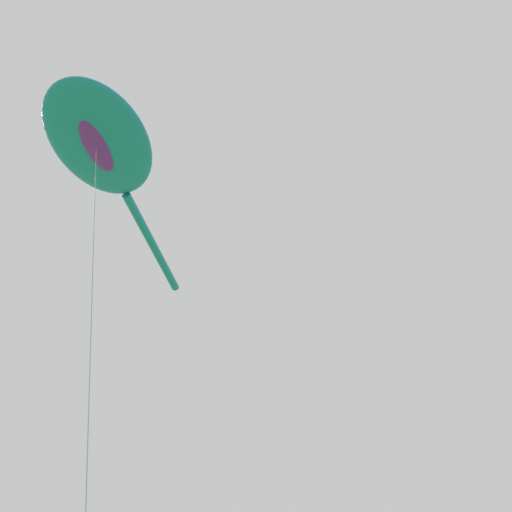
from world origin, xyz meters
TOP-DOWN VIEW (x-y plane):
  - big_show_kite at (-4.42, 11.80)m, footprint 10.13×5.77m

SIDE VIEW (x-z plane):
  - big_show_kite at x=-4.42m, z-range 8.17..25.48m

